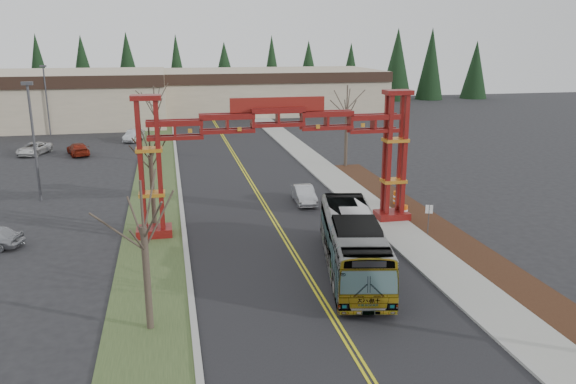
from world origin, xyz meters
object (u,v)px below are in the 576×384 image
object	(u,v)px
bare_tree_right_far	(347,108)
light_pole_far	(46,95)
parked_car_far_a	(134,135)
transit_bus	(353,244)
bare_tree_median_far	(155,108)
retail_building_west	(3,99)
bare_tree_median_near	(143,228)
silver_sedan	(304,195)
barrel_north	(397,198)
street_sign	(429,214)
parked_car_far_b	(34,149)
light_pole_near	(33,133)
barrel_mid	(399,201)
bare_tree_median_mid	(150,156)
gateway_arch	(278,139)
retail_building_east	(266,90)
barrel_south	(404,212)
parked_car_mid_a	(78,149)

from	to	relation	value
bare_tree_right_far	light_pole_far	xyz separation A→B (m)	(-31.87, 26.01, -0.60)
parked_car_far_a	light_pole_far	xyz separation A→B (m)	(-10.87, 6.94, 4.46)
transit_bus	light_pole_far	bearing A→B (deg)	126.96
bare_tree_median_far	bare_tree_right_far	distance (m)	19.05
retail_building_west	bare_tree_median_near	bearing A→B (deg)	-71.57
silver_sedan	barrel_north	world-z (taller)	silver_sedan
retail_building_west	street_sign	size ratio (longest dim) A/B	22.88
retail_building_west	parked_car_far_b	xyz separation A→B (m)	(8.88, -24.41, -3.12)
parked_car_far_a	light_pole_near	distance (m)	26.59
silver_sedan	barrel_mid	bearing A→B (deg)	-21.00
bare_tree_median_mid	gateway_arch	bearing A→B (deg)	-10.38
retail_building_east	barrel_south	world-z (taller)	retail_building_east
parked_car_far_b	bare_tree_median_far	size ratio (longest dim) A/B	0.60
parked_car_mid_a	light_pole_near	world-z (taller)	light_pole_near
parked_car_far_a	light_pole_near	xyz separation A→B (m)	(-5.75, -25.56, 4.56)
bare_tree_median_near	bare_tree_right_far	world-z (taller)	bare_tree_right_far
retail_building_east	light_pole_near	distance (m)	58.27
barrel_south	retail_building_east	bearing A→B (deg)	88.97
retail_building_west	street_sign	bearing A→B (deg)	-55.77
parked_car_far_a	transit_bus	bearing A→B (deg)	-56.72
bare_tree_median_near	barrel_mid	world-z (taller)	bare_tree_median_near
transit_bus	bare_tree_median_near	world-z (taller)	bare_tree_median_near
parked_car_far_a	parked_car_far_b	distance (m)	11.89
parked_car_far_b	barrel_south	bearing A→B (deg)	-25.67
retail_building_west	transit_bus	distance (m)	69.94
bare_tree_median_mid	bare_tree_right_far	distance (m)	23.60
gateway_arch	barrel_north	bearing A→B (deg)	18.65
silver_sedan	parked_car_far_b	size ratio (longest dim) A/B	0.87
parked_car_far_b	light_pole_far	bearing A→B (deg)	112.13
gateway_arch	street_sign	distance (m)	10.69
gateway_arch	parked_car_far_b	bearing A→B (deg)	125.56
parked_car_far_b	light_pole_far	xyz separation A→B (m)	(-0.75, 13.18, 4.51)
bare_tree_median_far	barrel_north	distance (m)	26.94
retail_building_west	barrel_north	size ratio (longest dim) A/B	43.07
barrel_south	retail_building_west	bearing A→B (deg)	125.78
retail_building_east	bare_tree_median_far	xyz separation A→B (m)	(-18.00, -39.01, 1.94)
bare_tree_median_far	barrel_mid	distance (m)	27.44
bare_tree_median_near	light_pole_near	bearing A→B (deg)	111.43
bare_tree_right_far	bare_tree_median_far	bearing A→B (deg)	160.88
bare_tree_right_far	barrel_north	bearing A→B (deg)	-91.01
parked_car_mid_a	barrel_south	bearing A→B (deg)	114.93
bare_tree_median_far	light_pole_near	size ratio (longest dim) A/B	0.84
gateway_arch	bare_tree_median_mid	world-z (taller)	gateway_arch
barrel_south	parked_car_mid_a	bearing A→B (deg)	131.97
transit_bus	light_pole_near	distance (m)	26.71
gateway_arch	parked_car_far_a	distance (m)	37.80
bare_tree_median_near	light_pole_far	bearing A→B (deg)	104.20
street_sign	barrel_south	distance (m)	3.57
retail_building_west	retail_building_east	size ratio (longest dim) A/B	1.21
retail_building_west	silver_sedan	distance (m)	58.89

